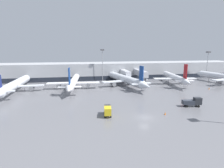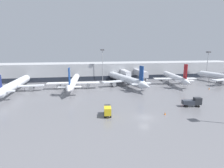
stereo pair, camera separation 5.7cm
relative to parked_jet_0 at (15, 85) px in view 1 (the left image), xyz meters
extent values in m
plane|color=slate|center=(41.18, -34.76, -2.78)|extent=(320.00, 320.00, 0.00)
cube|color=#9EA0A5|center=(41.18, 27.24, 1.72)|extent=(160.00, 16.00, 9.00)
cube|color=#1E232D|center=(41.18, 19.19, -1.58)|extent=(156.80, 0.10, 2.40)
cube|color=#A8AAB2|center=(48.37, 12.81, 1.82)|extent=(2.60, 12.85, 2.80)
cylinder|color=#3F4247|center=(48.37, 6.99, -1.18)|extent=(0.44, 0.44, 3.20)
cube|color=#A8AAB2|center=(56.27, 11.63, 1.82)|extent=(2.60, 15.22, 2.80)
cylinder|color=#3F4247|center=(56.27, 4.62, -1.18)|extent=(0.44, 0.44, 3.20)
cylinder|color=silver|center=(-0.01, 0.64, 0.06)|extent=(3.78, 30.05, 3.33)
cone|color=silver|center=(-0.27, 17.47, 0.06)|extent=(3.22, 3.71, 3.16)
cube|color=silver|center=(0.00, -0.11, -0.60)|extent=(21.71, 2.56, 0.44)
cube|color=silver|center=(0.20, -13.16, 0.40)|extent=(8.25, 1.37, 0.35)
cube|color=navy|center=(0.20, -13.16, 3.42)|extent=(0.39, 2.01, 4.72)
cylinder|color=slate|center=(6.07, -0.02, -1.61)|extent=(1.87, 2.48, 1.83)
cylinder|color=#2D2D33|center=(-0.16, 10.39, -2.11)|extent=(0.20, 0.20, 1.35)
cylinder|color=#2D2D33|center=(-3.45, -0.91, -2.11)|extent=(0.20, 0.20, 1.35)
cylinder|color=#2D2D33|center=(3.48, -0.81, -2.11)|extent=(0.20, 0.20, 1.35)
cone|color=silver|center=(91.29, 14.06, 0.57)|extent=(3.75, 4.11, 3.03)
cylinder|color=slate|center=(89.72, -3.98, -1.03)|extent=(2.41, 3.38, 1.75)
cylinder|color=#2D2D33|center=(92.88, 7.34, -1.82)|extent=(0.20, 0.20, 1.92)
cylinder|color=silver|center=(46.06, 4.78, 0.18)|extent=(10.09, 30.92, 3.38)
cone|color=silver|center=(42.26, 21.68, 0.18)|extent=(3.95, 4.33, 3.21)
cone|color=silver|center=(50.02, -12.78, 0.18)|extent=(4.08, 5.62, 3.04)
cube|color=silver|center=(46.23, 4.02, -0.49)|extent=(22.72, 7.80, 0.44)
cube|color=silver|center=(49.19, -9.10, 0.52)|extent=(8.75, 3.48, 0.35)
cube|color=navy|center=(49.19, -9.10, 4.36)|extent=(0.93, 2.63, 6.32)
cylinder|color=slate|center=(40.05, 2.63, -1.52)|extent=(2.52, 3.53, 1.86)
cylinder|color=slate|center=(52.42, 5.41, -1.52)|extent=(2.52, 3.53, 1.86)
cylinder|color=#2D2D33|center=(43.86, 14.58, -2.06)|extent=(0.20, 0.20, 1.44)
cylinder|color=#2D2D33|center=(42.87, 2.47, -2.06)|extent=(0.20, 0.20, 1.44)
cylinder|color=#2D2D33|center=(49.94, 4.06, -2.06)|extent=(0.20, 0.20, 1.44)
cylinder|color=white|center=(22.71, 1.75, 0.32)|extent=(4.72, 27.75, 2.87)
cone|color=white|center=(23.74, 17.10, 0.32)|extent=(2.94, 3.34, 2.73)
cone|color=white|center=(21.64, -14.18, 0.32)|extent=(2.87, 4.47, 2.59)
cube|color=white|center=(22.66, 1.06, -0.25)|extent=(22.15, 4.18, 0.44)
cube|color=white|center=(21.86, -10.93, 0.61)|extent=(8.45, 2.07, 0.35)
cube|color=navy|center=(21.86, -10.93, 4.33)|extent=(0.52, 2.46, 6.30)
cylinder|color=slate|center=(16.51, 1.47, -1.12)|extent=(1.78, 3.08, 1.58)
cylinder|color=slate|center=(28.81, 0.64, -1.12)|extent=(1.78, 3.08, 1.58)
cylinder|color=#2D2D33|center=(23.31, 10.70, -1.88)|extent=(0.20, 0.20, 1.81)
cylinder|color=#2D2D33|center=(19.10, 0.60, -1.88)|extent=(0.20, 0.20, 1.81)
cylinder|color=#2D2D33|center=(26.13, 0.13, -1.88)|extent=(0.20, 0.20, 1.81)
cylinder|color=silver|center=(70.59, 3.57, 0.52)|extent=(6.32, 24.80, 2.85)
cone|color=silver|center=(72.56, 17.32, 0.52)|extent=(3.13, 3.49, 2.71)
cone|color=silver|center=(68.54, -10.75, 0.52)|extent=(3.15, 4.60, 2.57)
cube|color=silver|center=(70.50, 2.96, -0.05)|extent=(20.46, 5.89, 0.44)
cube|color=silver|center=(68.98, -7.65, 0.81)|extent=(7.85, 2.78, 0.35)
cube|color=maroon|center=(68.98, -7.65, 4.58)|extent=(0.75, 2.76, 6.40)
cylinder|color=slate|center=(64.89, 3.77, -0.91)|extent=(2.03, 3.54, 1.57)
cylinder|color=slate|center=(76.11, 2.16, -0.91)|extent=(2.03, 3.54, 1.57)
cylinder|color=#2D2D33|center=(71.73, 11.50, -1.77)|extent=(0.20, 0.20, 2.02)
cylinder|color=#2D2D33|center=(67.21, 2.81, -1.77)|extent=(0.20, 0.20, 2.02)
cylinder|color=#2D2D33|center=(73.62, 1.89, -1.77)|extent=(0.20, 0.20, 2.02)
cube|color=#2D333D|center=(56.75, -29.05, -1.47)|extent=(3.59, 2.28, 1.22)
cube|color=#26282D|center=(59.40, -29.54, -1.06)|extent=(2.30, 1.96, 2.05)
cylinder|color=black|center=(59.61, -28.80, -2.43)|extent=(0.73, 0.37, 0.70)
cylinder|color=black|center=(59.34, -30.31, -2.43)|extent=(0.73, 0.37, 0.70)
cylinder|color=black|center=(56.31, -28.19, -2.43)|extent=(0.73, 0.37, 0.70)
cylinder|color=black|center=(56.03, -29.70, -2.43)|extent=(0.73, 0.37, 0.70)
cube|color=gold|center=(32.19, -32.85, -1.18)|extent=(2.00, 2.79, 1.80)
cube|color=#26282D|center=(32.44, -30.76, -1.27)|extent=(1.80, 1.78, 1.63)
cylinder|color=black|center=(31.68, -30.61, -2.43)|extent=(0.33, 0.72, 0.70)
cylinder|color=black|center=(33.21, -30.79, -2.43)|extent=(0.33, 0.72, 0.70)
cylinder|color=black|center=(31.37, -33.22, -2.43)|extent=(0.33, 0.72, 0.70)
cylinder|color=black|center=(32.90, -33.40, -2.43)|extent=(0.33, 0.72, 0.70)
cone|color=orange|center=(47.01, -34.04, -2.39)|extent=(0.40, 0.40, 0.78)
cone|color=orange|center=(79.18, -9.93, -2.40)|extent=(0.47, 0.47, 0.77)
cylinder|color=gray|center=(37.13, 17.12, 5.18)|extent=(0.30, 0.30, 15.92)
cube|color=#4C4C51|center=(37.13, 17.12, 13.54)|extent=(1.80, 1.80, 0.80)
cylinder|color=gray|center=(96.57, 14.43, 4.58)|extent=(0.30, 0.30, 14.72)
cube|color=#4C4C51|center=(96.57, 14.43, 12.33)|extent=(1.80, 1.80, 0.80)
camera|label=1|loc=(25.98, -73.64, 13.82)|focal=28.00mm
camera|label=2|loc=(26.04, -73.65, 13.82)|focal=28.00mm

